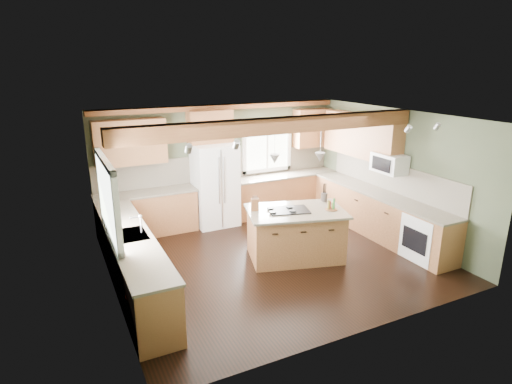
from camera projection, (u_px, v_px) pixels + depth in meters
name	position (u px, v px, depth m)	size (l,w,h in m)	color
floor	(273.00, 258.00, 7.89)	(5.60, 5.60, 0.00)	black
ceiling	(275.00, 117.00, 7.13)	(5.60, 5.60, 0.00)	silver
wall_back	(221.00, 162.00, 9.65)	(5.60, 5.60, 0.00)	#465139
wall_left	(108.00, 215.00, 6.33)	(5.00, 5.00, 0.00)	#465139
wall_right	(395.00, 174.00, 8.69)	(5.00, 5.00, 0.00)	#465139
ceiling_beam	(278.00, 125.00, 7.07)	(5.55, 0.26, 0.26)	brown
soffit_trim	(221.00, 107.00, 9.21)	(5.55, 0.20, 0.10)	brown
backsplash_back	(221.00, 166.00, 9.67)	(5.58, 0.03, 0.58)	brown
backsplash_right	(392.00, 177.00, 8.75)	(0.03, 3.70, 0.58)	brown
base_cab_back_left	(147.00, 214.00, 8.89)	(2.02, 0.60, 0.88)	brown
counter_back_left	(146.00, 193.00, 8.76)	(2.06, 0.64, 0.04)	#484034
base_cab_back_right	(284.00, 194.00, 10.28)	(2.62, 0.60, 0.88)	brown
counter_back_right	(285.00, 175.00, 10.14)	(2.66, 0.64, 0.04)	#484034
base_cab_left	(132.00, 263.00, 6.75)	(0.60, 3.70, 0.88)	brown
counter_left	(130.00, 236.00, 6.62)	(0.64, 3.74, 0.04)	#484034
base_cab_right	(378.00, 215.00, 8.86)	(0.60, 3.70, 0.88)	brown
counter_right	(380.00, 194.00, 8.72)	(0.64, 3.74, 0.04)	#484034
upper_cab_back_left	(130.00, 142.00, 8.48)	(1.40, 0.35, 0.90)	brown
upper_cab_over_fridge	(210.00, 127.00, 9.13)	(0.96, 0.35, 0.70)	brown
upper_cab_right	(361.00, 136.00, 9.20)	(0.35, 2.20, 0.90)	brown
upper_cab_back_corner	(312.00, 128.00, 10.28)	(0.90, 0.35, 0.90)	brown
window_left	(107.00, 198.00, 6.31)	(0.04, 1.60, 1.05)	white
window_back	(267.00, 147.00, 10.05)	(1.10, 0.04, 1.00)	white
sink	(130.00, 235.00, 6.61)	(0.50, 0.65, 0.03)	#262628
faucet	(141.00, 225.00, 6.65)	(0.02, 0.02, 0.28)	#B2B2B7
dishwasher	(152.00, 303.00, 5.64)	(0.60, 0.60, 0.84)	white
oven	(427.00, 237.00, 7.74)	(0.60, 0.72, 0.84)	white
microwave	(389.00, 163.00, 8.48)	(0.40, 0.70, 0.38)	white
pendant_left	(275.00, 159.00, 7.34)	(0.18, 0.18, 0.16)	#B2B2B7
pendant_right	(320.00, 157.00, 7.48)	(0.18, 0.18, 0.16)	#B2B2B7
refrigerator	(215.00, 185.00, 9.32)	(0.90, 0.74, 1.80)	white
island	(295.00, 235.00, 7.83)	(1.63, 1.00, 0.88)	brown
island_top	(296.00, 211.00, 7.70)	(1.74, 1.11, 0.04)	#484034
cooktop	(289.00, 210.00, 7.66)	(0.71, 0.47, 0.02)	black
knife_block	(255.00, 204.00, 7.65)	(0.13, 0.10, 0.22)	brown
utensil_crock	(324.00, 197.00, 8.17)	(0.12, 0.12, 0.16)	#463C38
bottle_tray	(332.00, 204.00, 7.69)	(0.22, 0.22, 0.20)	brown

